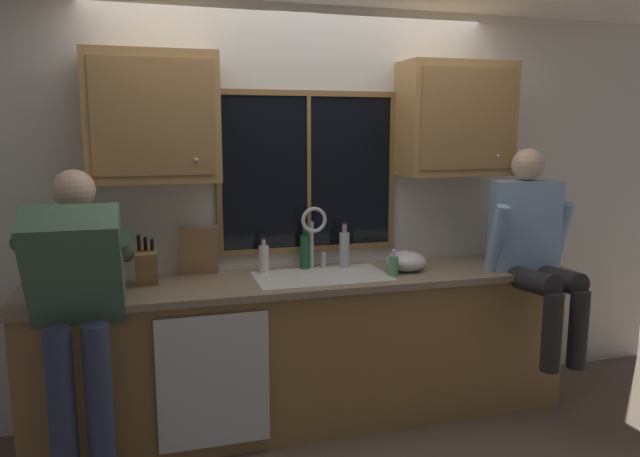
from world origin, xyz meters
TOP-DOWN VIEW (x-y plane):
  - back_wall at (0.00, 0.06)m, footprint 5.63×0.12m
  - window_glass at (0.07, -0.01)m, footprint 1.10×0.02m
  - window_frame_top at (0.07, -0.02)m, footprint 1.17×0.02m
  - window_frame_bottom at (0.07, -0.02)m, footprint 1.17×0.02m
  - window_frame_left at (-0.50, -0.02)m, footprint 0.04×0.02m
  - window_frame_right at (0.64, -0.02)m, footprint 0.03×0.02m
  - window_mullion_center at (0.07, -0.02)m, footprint 0.02×0.02m
  - lower_cabinet_run at (0.00, -0.29)m, footprint 3.23×0.58m
  - countertop at (0.00, -0.31)m, footprint 3.29×0.62m
  - dishwasher_front at (-0.62, -0.61)m, footprint 0.60×0.02m
  - upper_cabinet_left at (-0.87, -0.17)m, footprint 0.72×0.36m
  - upper_cabinet_right at (1.01, -0.17)m, footprint 0.72×0.36m
  - sink at (0.07, -0.30)m, footprint 0.80×0.46m
  - faucet at (0.08, -0.12)m, footprint 0.18×0.09m
  - person_standing at (-1.27, -0.64)m, footprint 0.53×0.67m
  - person_sitting_on_counter at (1.36, -0.57)m, footprint 0.54×0.64m
  - knife_block at (-0.94, -0.23)m, footprint 0.12×0.18m
  - cutting_board at (-0.64, -0.08)m, footprint 0.23×0.08m
  - mixing_bowl at (0.63, -0.30)m, footprint 0.26×0.26m
  - soap_dispenser at (0.49, -0.42)m, footprint 0.06×0.07m
  - bottle_green_glass at (-0.25, -0.12)m, footprint 0.06×0.06m
  - bottle_tall_clear at (0.28, -0.12)m, footprint 0.06×0.06m
  - bottle_amber_small at (0.03, -0.08)m, footprint 0.06×0.06m

SIDE VIEW (x-z plane):
  - lower_cabinet_run at x=0.00m, z-range 0.00..0.88m
  - dishwasher_front at x=-0.62m, z-range 0.09..0.83m
  - sink at x=0.07m, z-range 0.72..0.93m
  - countertop at x=0.00m, z-range 0.88..0.92m
  - person_standing at x=-1.27m, z-range 0.18..1.77m
  - mixing_bowl at x=0.63m, z-range 0.91..1.04m
  - soap_dispenser at x=0.49m, z-range 0.90..1.07m
  - bottle_green_glass at x=-0.25m, z-range 0.90..1.12m
  - knife_block at x=-0.94m, z-range 0.87..1.19m
  - window_frame_bottom at x=0.07m, z-range 1.01..1.05m
  - bottle_amber_small at x=0.03m, z-range 0.90..1.17m
  - bottle_tall_clear at x=0.28m, z-range 0.89..1.19m
  - cutting_board at x=-0.64m, z-range 0.92..1.23m
  - person_sitting_on_counter at x=1.36m, z-range 0.47..1.73m
  - faucet at x=0.08m, z-range 0.97..1.37m
  - back_wall at x=0.00m, z-range 0.00..2.55m
  - window_glass at x=0.07m, z-range 1.05..2.00m
  - window_frame_left at x=-0.50m, z-range 1.05..2.00m
  - window_frame_right at x=0.64m, z-range 1.05..2.00m
  - window_mullion_center at x=0.07m, z-range 1.05..2.00m
  - upper_cabinet_left at x=-0.87m, z-range 1.50..2.22m
  - upper_cabinet_right at x=1.01m, z-range 1.50..2.22m
  - window_frame_top at x=0.07m, z-range 2.00..2.04m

